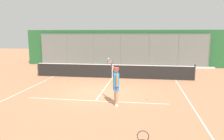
% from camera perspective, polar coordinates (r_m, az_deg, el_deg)
% --- Properties ---
extents(ground_plane, '(60.00, 60.00, 0.00)m').
position_cam_1_polar(ground_plane, '(11.63, -2.75, -5.91)').
color(ground_plane, '#B27551').
extents(court_line_markings, '(8.57, 9.64, 0.01)m').
position_cam_1_polar(court_line_markings, '(10.01, -4.71, -8.50)').
color(court_line_markings, white).
rests_on(court_line_markings, ground).
extents(fence_backdrop, '(18.54, 1.37, 3.38)m').
position_cam_1_polar(fence_backdrop, '(21.18, 2.53, 5.68)').
color(fence_backdrop, slate).
rests_on(fence_backdrop, ground).
extents(tennis_net, '(11.01, 0.09, 1.07)m').
position_cam_1_polar(tennis_net, '(15.28, 0.08, -0.27)').
color(tennis_net, '#2D2D2D').
rests_on(tennis_net, ground).
extents(tennis_player, '(0.72, 1.28, 1.94)m').
position_cam_1_polar(tennis_player, '(9.53, 1.03, -3.40)').
color(tennis_player, silver).
rests_on(tennis_player, ground).
extents(tennis_ball_near_net, '(0.07, 0.07, 0.07)m').
position_cam_1_polar(tennis_ball_near_net, '(14.46, -12.16, -2.91)').
color(tennis_ball_near_net, '#C1D138').
rests_on(tennis_ball_near_net, ground).
extents(tennis_ball_by_sideline, '(0.07, 0.07, 0.07)m').
position_cam_1_polar(tennis_ball_by_sideline, '(10.61, 9.08, -7.36)').
color(tennis_ball_by_sideline, '#C1D138').
rests_on(tennis_ball_by_sideline, ground).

